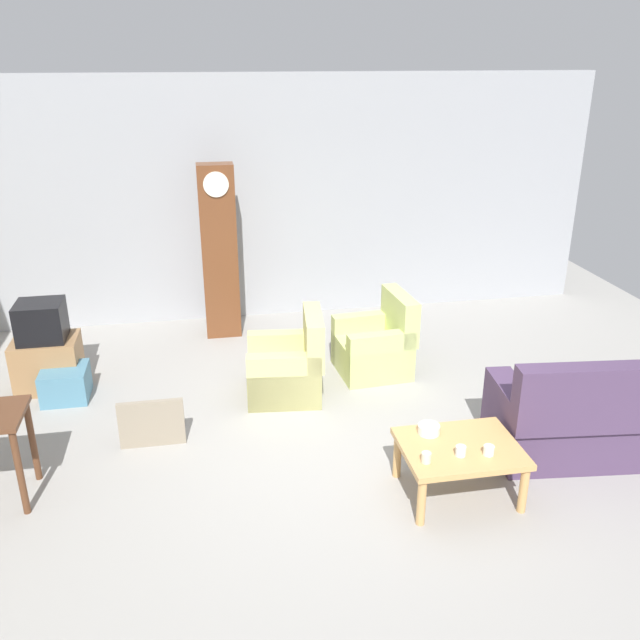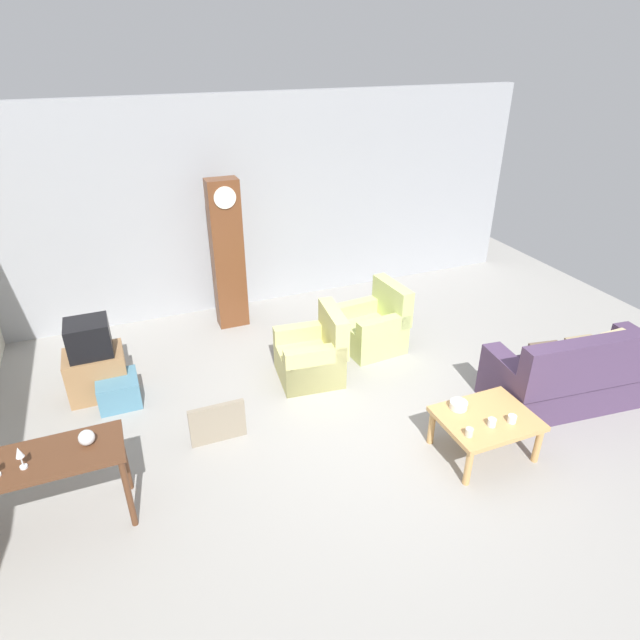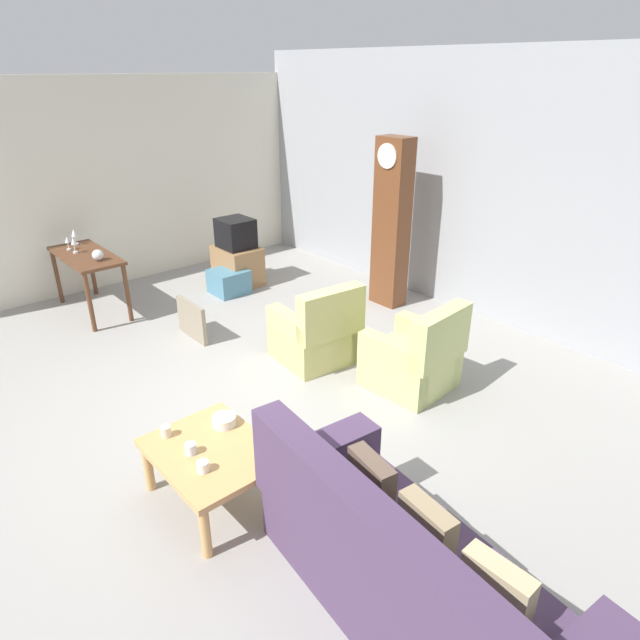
% 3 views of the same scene
% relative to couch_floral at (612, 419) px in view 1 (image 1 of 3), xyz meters
% --- Properties ---
extents(ground_plane, '(10.40, 10.40, 0.00)m').
position_rel_couch_floral_xyz_m(ground_plane, '(-2.36, 0.54, -0.36)').
color(ground_plane, '#999691').
extents(garage_door_wall, '(8.40, 0.16, 3.20)m').
position_rel_couch_floral_xyz_m(garage_door_wall, '(-2.36, 4.14, 1.24)').
color(garage_door_wall, '#9EA0A5').
rests_on(garage_door_wall, ground_plane).
extents(couch_floral, '(2.18, 1.10, 1.04)m').
position_rel_couch_floral_xyz_m(couch_floral, '(0.00, 0.00, 0.00)').
color(couch_floral, '#4C3856').
rests_on(couch_floral, ground_plane).
extents(armchair_olive_near, '(0.87, 0.84, 0.92)m').
position_rel_couch_floral_xyz_m(armchair_olive_near, '(-2.72, 1.66, -0.05)').
color(armchair_olive_near, '#CCC67A').
rests_on(armchair_olive_near, ground_plane).
extents(armchair_olive_far, '(0.85, 0.82, 0.92)m').
position_rel_couch_floral_xyz_m(armchair_olive_far, '(-1.66, 2.03, -0.05)').
color(armchair_olive_far, '#C0CC7A').
rests_on(armchair_olive_far, ground_plane).
extents(coffee_table_wood, '(0.96, 0.76, 0.46)m').
position_rel_couch_floral_xyz_m(coffee_table_wood, '(-1.59, -0.32, 0.04)').
color(coffee_table_wood, tan).
rests_on(coffee_table_wood, ground_plane).
extents(grandfather_clock, '(0.44, 0.30, 2.20)m').
position_rel_couch_floral_xyz_m(grandfather_clock, '(-3.32, 3.46, 0.75)').
color(grandfather_clock, brown).
rests_on(grandfather_clock, ground_plane).
extents(tv_stand_cabinet, '(0.68, 0.52, 0.57)m').
position_rel_couch_floral_xyz_m(tv_stand_cabinet, '(-5.27, 2.30, -0.07)').
color(tv_stand_cabinet, '#997047').
rests_on(tv_stand_cabinet, ground_plane).
extents(tv_crt, '(0.48, 0.44, 0.42)m').
position_rel_couch_floral_xyz_m(tv_crt, '(-5.27, 2.30, 0.42)').
color(tv_crt, black).
rests_on(tv_crt, tv_stand_cabinet).
extents(framed_picture_leaning, '(0.60, 0.05, 0.46)m').
position_rel_couch_floral_xyz_m(framed_picture_leaning, '(-4.11, 0.89, -0.12)').
color(framed_picture_leaning, gray).
rests_on(framed_picture_leaning, ground_plane).
extents(storage_box_blue, '(0.47, 0.48, 0.34)m').
position_rel_couch_floral_xyz_m(storage_box_blue, '(-5.06, 2.01, -0.19)').
color(storage_box_blue, teal).
rests_on(storage_box_blue, ground_plane).
extents(cup_white_porcelain, '(0.09, 0.09, 0.08)m').
position_rel_couch_floral_xyz_m(cup_white_porcelain, '(-1.42, -0.49, 0.14)').
color(cup_white_porcelain, white).
rests_on(cup_white_porcelain, coffee_table_wood).
extents(cup_blue_rimmed, '(0.08, 0.08, 0.08)m').
position_rel_couch_floral_xyz_m(cup_blue_rimmed, '(-1.64, -0.46, 0.15)').
color(cup_blue_rimmed, silver).
rests_on(cup_blue_rimmed, coffee_table_wood).
extents(cup_cream_tall, '(0.08, 0.08, 0.09)m').
position_rel_couch_floral_xyz_m(cup_cream_tall, '(-1.94, -0.50, 0.15)').
color(cup_cream_tall, beige).
rests_on(cup_cream_tall, coffee_table_wood).
extents(bowl_white_stacked, '(0.18, 0.18, 0.08)m').
position_rel_couch_floral_xyz_m(bowl_white_stacked, '(-1.78, -0.09, 0.14)').
color(bowl_white_stacked, white).
rests_on(bowl_white_stacked, coffee_table_wood).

